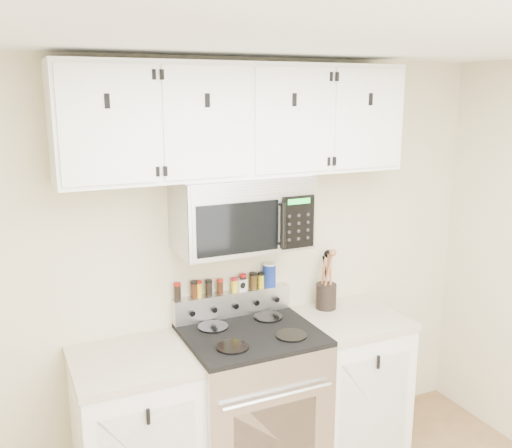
# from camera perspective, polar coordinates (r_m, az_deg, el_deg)

# --- Properties ---
(back_wall) EXTENTS (3.50, 0.01, 2.50)m
(back_wall) POSITION_cam_1_polar(r_m,az_deg,el_deg) (3.52, -2.62, -4.33)
(back_wall) COLOR beige
(back_wall) RESTS_ON floor
(ceiling) EXTENTS (3.50, 3.50, 0.01)m
(ceiling) POSITION_cam_1_polar(r_m,az_deg,el_deg) (1.87, 18.72, 18.27)
(ceiling) COLOR white
(ceiling) RESTS_ON back_wall
(range) EXTENTS (0.76, 0.65, 1.10)m
(range) POSITION_cam_1_polar(r_m,az_deg,el_deg) (3.57, -0.47, -17.53)
(range) COLOR #B7B7BA
(range) RESTS_ON floor
(base_cabinet_left) EXTENTS (0.64, 0.62, 0.92)m
(base_cabinet_left) POSITION_cam_1_polar(r_m,az_deg,el_deg) (3.42, -11.92, -19.85)
(base_cabinet_left) COLOR white
(base_cabinet_left) RESTS_ON floor
(base_cabinet_right) EXTENTS (0.64, 0.62, 0.92)m
(base_cabinet_right) POSITION_cam_1_polar(r_m,az_deg,el_deg) (3.89, 9.03, -15.33)
(base_cabinet_right) COLOR white
(base_cabinet_right) RESTS_ON floor
(microwave) EXTENTS (0.76, 0.44, 0.42)m
(microwave) POSITION_cam_1_polar(r_m,az_deg,el_deg) (3.26, -1.42, 1.14)
(microwave) COLOR #9E9EA3
(microwave) RESTS_ON back_wall
(upper_cabinets) EXTENTS (2.00, 0.35, 0.62)m
(upper_cabinets) POSITION_cam_1_polar(r_m,az_deg,el_deg) (3.21, -1.66, 10.34)
(upper_cabinets) COLOR white
(upper_cabinets) RESTS_ON back_wall
(utensil_crock) EXTENTS (0.13, 0.13, 0.39)m
(utensil_crock) POSITION_cam_1_polar(r_m,az_deg,el_deg) (3.77, 7.03, -6.97)
(utensil_crock) COLOR black
(utensil_crock) RESTS_ON base_cabinet_right
(kitchen_timer) EXTENTS (0.08, 0.07, 0.07)m
(kitchen_timer) POSITION_cam_1_polar(r_m,az_deg,el_deg) (3.55, -1.52, -6.10)
(kitchen_timer) COLOR silver
(kitchen_timer) RESTS_ON range
(salt_canister) EXTENTS (0.08, 0.08, 0.15)m
(salt_canister) POSITION_cam_1_polar(r_m,az_deg,el_deg) (3.61, 1.34, -5.09)
(salt_canister) COLOR navy
(salt_canister) RESTS_ON range
(spice_jar_0) EXTENTS (0.04, 0.04, 0.11)m
(spice_jar_0) POSITION_cam_1_polar(r_m,az_deg,el_deg) (3.41, -7.87, -6.71)
(spice_jar_0) COLOR black
(spice_jar_0) RESTS_ON range
(spice_jar_1) EXTENTS (0.04, 0.04, 0.11)m
(spice_jar_1) POSITION_cam_1_polar(r_m,az_deg,el_deg) (3.44, -6.19, -6.51)
(spice_jar_1) COLOR #3D1F0E
(spice_jar_1) RESTS_ON range
(spice_jar_2) EXTENTS (0.04, 0.04, 0.10)m
(spice_jar_2) POSITION_cam_1_polar(r_m,az_deg,el_deg) (3.45, -5.75, -6.47)
(spice_jar_2) COLOR gold
(spice_jar_2) RESTS_ON range
(spice_jar_3) EXTENTS (0.04, 0.04, 0.10)m
(spice_jar_3) POSITION_cam_1_polar(r_m,az_deg,el_deg) (3.47, -4.73, -6.36)
(spice_jar_3) COLOR black
(spice_jar_3) RESTS_ON range
(spice_jar_4) EXTENTS (0.04, 0.04, 0.09)m
(spice_jar_4) POSITION_cam_1_polar(r_m,az_deg,el_deg) (3.50, -3.61, -6.25)
(spice_jar_4) COLOR #391B0D
(spice_jar_4) RESTS_ON range
(spice_jar_5) EXTENTS (0.04, 0.04, 0.09)m
(spice_jar_5) POSITION_cam_1_polar(r_m,az_deg,el_deg) (3.53, -2.17, -6.08)
(spice_jar_5) COLOR yellow
(spice_jar_5) RESTS_ON range
(spice_jar_6) EXTENTS (0.04, 0.04, 0.11)m
(spice_jar_6) POSITION_cam_1_polar(r_m,az_deg,el_deg) (3.55, -1.31, -5.83)
(spice_jar_6) COLOR black
(spice_jar_6) RESTS_ON range
(spice_jar_7) EXTENTS (0.05, 0.05, 0.10)m
(spice_jar_7) POSITION_cam_1_polar(r_m,az_deg,el_deg) (3.58, -0.26, -5.68)
(spice_jar_7) COLOR #402C0F
(spice_jar_7) RESTS_ON range
(spice_jar_8) EXTENTS (0.04, 0.04, 0.10)m
(spice_jar_8) POSITION_cam_1_polar(r_m,az_deg,el_deg) (3.60, 0.51, -5.61)
(spice_jar_8) COLOR gold
(spice_jar_8) RESTS_ON range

